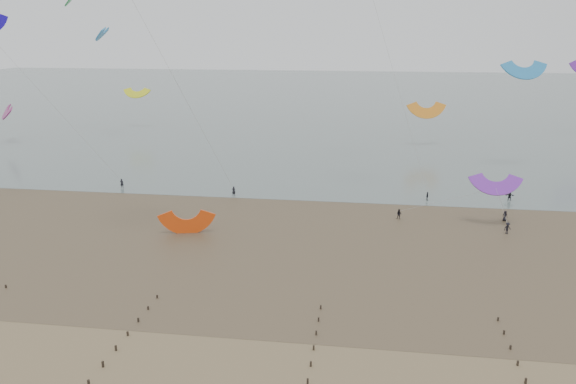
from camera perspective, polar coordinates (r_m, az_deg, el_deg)
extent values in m
plane|color=brown|center=(50.80, -2.57, -17.85)|extent=(500.00, 500.00, 0.00)
plane|color=#475654|center=(243.06, 6.11, 9.56)|extent=(500.00, 500.00, 0.00)
plane|color=#473A28|center=(81.80, 1.88, -4.05)|extent=(500.00, 500.00, 0.00)
ellipsoid|color=slate|center=(74.09, -13.32, -6.75)|extent=(23.60, 14.36, 0.01)
ellipsoid|color=slate|center=(84.33, 10.25, -3.68)|extent=(33.64, 18.32, 0.01)
ellipsoid|color=slate|center=(98.57, -21.58, -1.64)|extent=(26.95, 14.22, 0.01)
cube|color=black|center=(72.37, -26.74, -8.58)|extent=(0.16, 0.16, 0.45)
cube|color=black|center=(51.83, -19.60, -17.78)|extent=(0.16, 0.16, 0.62)
cube|color=black|center=(53.77, -18.29, -16.32)|extent=(0.16, 0.16, 0.59)
cube|color=black|center=(55.76, -17.09, -14.95)|extent=(0.16, 0.16, 0.57)
cube|color=black|center=(57.81, -15.98, -13.67)|extent=(0.16, 0.16, 0.54)
cube|color=black|center=(59.90, -14.96, -12.48)|extent=(0.16, 0.16, 0.51)
cube|color=black|center=(62.04, -14.02, -11.36)|extent=(0.16, 0.16, 0.48)
cube|color=black|center=(64.21, -13.15, -10.32)|extent=(0.16, 0.16, 0.45)
cube|color=black|center=(49.24, 2.01, -18.73)|extent=(0.16, 0.16, 0.59)
cube|color=black|center=(51.41, 2.33, -17.07)|extent=(0.16, 0.16, 0.57)
cube|color=black|center=(53.63, 2.62, -15.54)|extent=(0.16, 0.16, 0.54)
cube|color=black|center=(55.88, 2.88, -14.13)|extent=(0.16, 0.16, 0.51)
cube|color=black|center=(58.16, 3.12, -12.84)|extent=(0.16, 0.16, 0.48)
cube|color=black|center=(60.47, 3.34, -11.64)|extent=(0.16, 0.16, 0.45)
cube|color=black|center=(53.15, 22.99, -17.28)|extent=(0.16, 0.16, 0.57)
cube|color=black|center=(55.30, 22.30, -15.81)|extent=(0.16, 0.16, 0.54)
cube|color=black|center=(57.48, 21.67, -14.45)|extent=(0.16, 0.16, 0.51)
cube|color=black|center=(59.70, 21.09, -13.19)|extent=(0.16, 0.16, 0.48)
cube|color=black|center=(61.95, 20.56, -12.02)|extent=(0.16, 0.16, 0.45)
imported|color=black|center=(99.06, -5.54, 0.09)|extent=(0.65, 0.43, 1.77)
imported|color=black|center=(88.51, 11.22, -2.22)|extent=(0.90, 0.78, 1.59)
imported|color=black|center=(86.61, 21.40, -3.44)|extent=(1.28, 1.05, 1.72)
imported|color=black|center=(103.29, 21.59, -0.37)|extent=(1.59, 0.66, 1.66)
imported|color=black|center=(99.08, 13.97, -0.41)|extent=(0.44, 0.91, 1.50)
imported|color=black|center=(92.23, 21.18, -2.27)|extent=(0.94, 0.89, 1.62)
imported|color=black|center=(108.16, -16.53, 0.86)|extent=(0.71, 0.54, 1.72)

